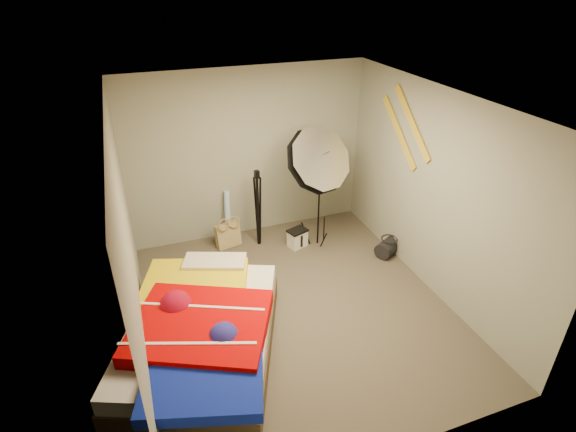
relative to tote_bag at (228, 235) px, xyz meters
name	(u,v)px	position (x,y,z in m)	size (l,w,h in m)	color
floor	(297,308)	(0.45, -1.65, -0.18)	(4.00, 4.00, 0.00)	brown
ceiling	(300,103)	(0.45, -1.65, 2.32)	(4.00, 4.00, 0.00)	silver
wall_back	(248,155)	(0.45, 0.35, 1.07)	(3.50, 3.50, 0.00)	gray
wall_front	(400,347)	(0.45, -3.65, 1.07)	(3.50, 3.50, 0.00)	gray
wall_left	(129,249)	(-1.30, -1.65, 1.07)	(4.00, 4.00, 0.00)	gray
wall_right	(434,194)	(2.20, -1.65, 1.07)	(4.00, 4.00, 0.00)	gray
tote_bag	(228,235)	(0.00, 0.00, 0.00)	(0.37, 0.11, 0.37)	tan
wrapping_roll	(228,216)	(0.06, 0.22, 0.20)	(0.09, 0.09, 0.77)	#5A8FD8
camera_case	(297,239)	(0.96, -0.36, -0.05)	(0.26, 0.18, 0.26)	white
duffel_bag	(388,247)	(2.10, -1.00, -0.06)	(0.24, 0.24, 0.39)	black
wall_stripe_upper	(412,123)	(2.18, -1.05, 1.77)	(0.02, 1.10, 0.10)	gold
wall_stripe_lower	(399,132)	(2.18, -0.80, 1.57)	(0.02, 1.10, 0.10)	gold
bed	(201,332)	(-0.75, -1.99, 0.12)	(2.13, 2.57, 0.61)	#473825
photo_umbrella	(316,161)	(1.14, -0.52, 1.21)	(1.07, 0.80, 1.94)	black
camera_tripod	(258,203)	(0.45, -0.09, 0.49)	(0.07, 0.07, 1.18)	black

